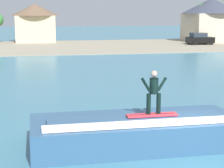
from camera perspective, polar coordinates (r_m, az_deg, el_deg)
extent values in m
plane|color=teal|center=(13.99, 11.15, -10.22)|extent=(260.00, 260.00, 0.00)
cube|color=#30567B|center=(14.62, 3.47, -6.98)|extent=(7.64, 3.00, 1.03)
cube|color=#30567B|center=(14.11, 3.88, -5.20)|extent=(6.49, 1.35, 0.11)
cube|color=white|center=(13.55, 4.55, -5.79)|extent=(6.88, 0.54, 0.12)
cube|color=#D8333F|center=(14.38, 5.81, -4.49)|extent=(1.87, 0.44, 0.06)
cube|color=black|center=(14.37, 5.81, -4.39)|extent=(1.72, 0.06, 0.01)
cylinder|color=black|center=(14.28, 5.34, -2.91)|extent=(0.16, 0.16, 0.75)
cylinder|color=black|center=(14.39, 6.78, -2.83)|extent=(0.16, 0.16, 0.75)
cylinder|color=black|center=(14.20, 6.12, -0.27)|extent=(0.32, 0.32, 0.57)
sphere|color=tan|center=(14.12, 6.15, 1.47)|extent=(0.24, 0.24, 0.24)
cylinder|color=black|center=(14.10, 4.95, -0.11)|extent=(0.37, 0.10, 0.52)
cylinder|color=black|center=(14.28, 7.28, -0.02)|extent=(0.37, 0.10, 0.52)
cube|color=gray|center=(56.96, -6.12, 5.46)|extent=(120.00, 22.66, 0.10)
cube|color=black|center=(61.00, 12.68, 6.27)|extent=(3.95, 2.00, 0.90)
cube|color=#262D38|center=(60.84, 12.45, 6.99)|extent=(2.17, 1.80, 0.64)
cylinder|color=black|center=(62.51, 13.36, 5.92)|extent=(0.64, 0.22, 0.64)
cylinder|color=black|center=(60.62, 14.18, 5.75)|extent=(0.64, 0.22, 0.64)
cylinder|color=black|center=(61.49, 11.17, 5.93)|extent=(0.64, 0.22, 0.64)
cylinder|color=black|center=(59.57, 11.94, 5.77)|extent=(0.64, 0.22, 0.64)
cube|color=beige|center=(67.35, 14.16, 7.92)|extent=(7.59, 7.81, 4.71)
cone|color=#383D4C|center=(67.31, 14.29, 10.97)|extent=(9.68, 9.68, 2.46)
cube|color=beige|center=(66.12, -11.08, 7.85)|extent=(6.26, 5.68, 4.37)
cone|color=brown|center=(66.06, -11.17, 10.55)|extent=(7.76, 7.76, 1.88)
cylinder|color=brown|center=(66.74, 13.11, 7.45)|extent=(0.35, 0.35, 3.56)
sphere|color=#30682F|center=(66.67, 13.21, 9.87)|extent=(3.48, 3.48, 3.48)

